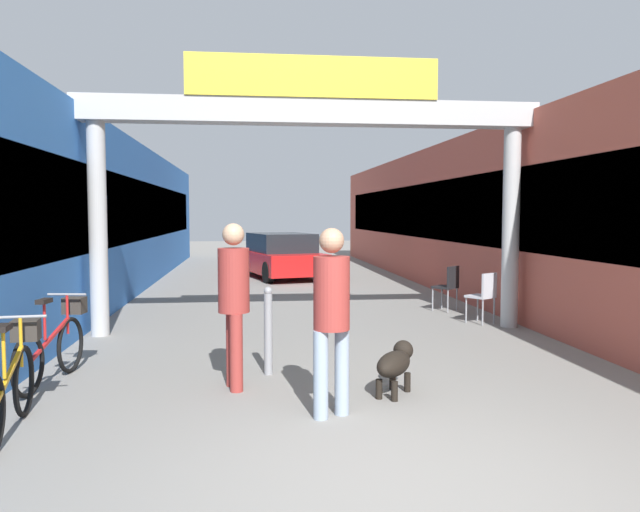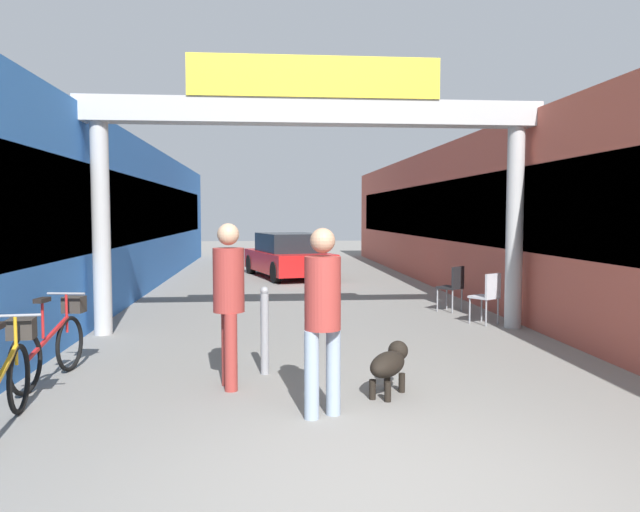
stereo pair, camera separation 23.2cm
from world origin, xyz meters
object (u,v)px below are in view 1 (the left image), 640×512
dog_on_leash (396,363)px  cafe_chair_aluminium_nearer (484,293)px  pedestrian_companion (234,294)px  bicycle_red_second (55,344)px  pedestrian_with_dog (332,309)px  parked_car_red (280,256)px  cafe_chair_black_farther (448,284)px  bollard_post_metal (268,330)px  bicycle_orange_nearest (12,381)px

dog_on_leash → cafe_chair_aluminium_nearer: 4.70m
pedestrian_companion → bicycle_red_second: (-2.03, 0.53, -0.61)m
pedestrian_with_dog → pedestrian_companion: (-0.93, 1.06, 0.02)m
bicycle_red_second → parked_car_red: 11.81m
cafe_chair_black_farther → bicycle_red_second: bearing=-143.8°
parked_car_red → bicycle_red_second: bearing=-105.5°
bollard_post_metal → pedestrian_companion: bearing=-124.6°
pedestrian_companion → dog_on_leash: bearing=-13.2°
dog_on_leash → parked_car_red: (-0.59, 12.31, 0.31)m
pedestrian_companion → pedestrian_with_dog: bearing=-48.8°
dog_on_leash → bollard_post_metal: size_ratio=0.70×
cafe_chair_black_farther → parked_car_red: (-2.94, 6.92, 0.10)m
bicycle_red_second → bicycle_orange_nearest: bearing=-85.8°
dog_on_leash → cafe_chair_black_farther: (2.35, 5.39, 0.21)m
bicycle_orange_nearest → parked_car_red: bearing=76.9°
pedestrian_with_dog → cafe_chair_black_farther: 6.82m
pedestrian_companion → dog_on_leash: (1.70, -0.40, -0.71)m
pedestrian_companion → cafe_chair_aluminium_nearer: 5.55m
bicycle_orange_nearest → bicycle_red_second: (-0.12, 1.63, 0.00)m
pedestrian_with_dog → cafe_chair_aluminium_nearer: pedestrian_with_dog is taller
bicycle_orange_nearest → cafe_chair_black_farther: (5.97, 6.09, 0.10)m
pedestrian_with_dog → bicycle_orange_nearest: 2.90m
cafe_chair_aluminium_nearer → cafe_chair_black_farther: (-0.17, 1.42, 0.00)m
dog_on_leash → parked_car_red: bearing=92.7°
pedestrian_companion → parked_car_red: (1.11, 11.91, -0.40)m
pedestrian_companion → bicycle_red_second: bearing=165.4°
dog_on_leash → bicycle_orange_nearest: 3.68m
pedestrian_companion → cafe_chair_aluminium_nearer: pedestrian_companion is taller
bicycle_orange_nearest → cafe_chair_black_farther: bearing=45.6°
pedestrian_companion → cafe_chair_black_farther: pedestrian_companion is taller
cafe_chair_black_farther → bollard_post_metal: bearing=-129.6°
cafe_chair_aluminium_nearer → cafe_chair_black_farther: same height
cafe_chair_aluminium_nearer → cafe_chair_black_farther: size_ratio=1.00×
dog_on_leash → bicycle_red_second: (-3.73, 0.93, 0.10)m
dog_on_leash → cafe_chair_aluminium_nearer: bearing=57.5°
dog_on_leash → cafe_chair_black_farther: bearing=66.4°
bicycle_orange_nearest → cafe_chair_aluminium_nearer: (6.14, 4.67, 0.10)m
bicycle_orange_nearest → cafe_chair_aluminium_nearer: bicycle_orange_nearest is taller
pedestrian_with_dog → bicycle_red_second: size_ratio=1.06×
bicycle_red_second → cafe_chair_black_farther: bearing=36.2°
pedestrian_with_dog → cafe_chair_aluminium_nearer: 5.70m
pedestrian_companion → bicycle_orange_nearest: pedestrian_companion is taller
pedestrian_companion → parked_car_red: pedestrian_companion is taller
pedestrian_with_dog → cafe_chair_black_farther: (3.13, 6.05, -0.48)m
bollard_post_metal → cafe_chair_aluminium_nearer: size_ratio=1.18×
bollard_post_metal → cafe_chair_aluminium_nearer: 4.87m
pedestrian_with_dog → cafe_chair_black_farther: pedestrian_with_dog is taller
bollard_post_metal → dog_on_leash: bearing=-36.2°
cafe_chair_aluminium_nearer → bicycle_orange_nearest: bearing=-142.7°
cafe_chair_aluminium_nearer → parked_car_red: parked_car_red is taller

